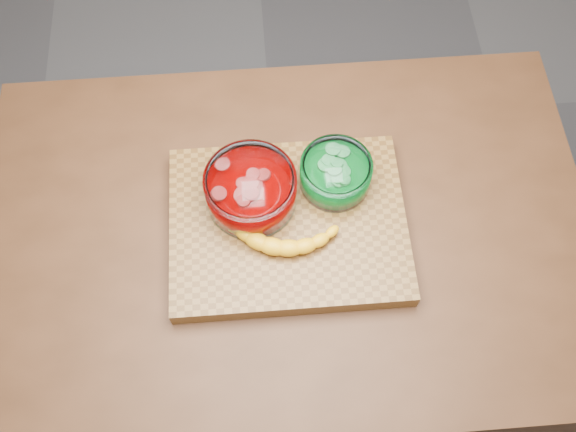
{
  "coord_description": "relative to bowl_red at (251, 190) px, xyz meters",
  "views": [
    {
      "loc": [
        -0.04,
        -0.53,
        2.04
      ],
      "look_at": [
        0.0,
        0.0,
        0.96
      ],
      "focal_mm": 40.0,
      "sensor_mm": 36.0,
      "label": 1
    }
  ],
  "objects": [
    {
      "name": "cutting_board",
      "position": [
        0.07,
        -0.05,
        -0.06
      ],
      "size": [
        0.45,
        0.35,
        0.04
      ],
      "primitive_type": "cube",
      "color": "brown",
      "rests_on": "counter"
    },
    {
      "name": "bowl_green",
      "position": [
        0.16,
        0.03,
        -0.01
      ],
      "size": [
        0.14,
        0.14,
        0.06
      ],
      "color": "white",
      "rests_on": "cutting_board"
    },
    {
      "name": "banana",
      "position": [
        0.05,
        -0.07,
        -0.02
      ],
      "size": [
        0.25,
        0.15,
        0.04
      ],
      "primitive_type": null,
      "color": "yellow",
      "rests_on": "cutting_board"
    },
    {
      "name": "counter",
      "position": [
        0.07,
        -0.05,
        -0.53
      ],
      "size": [
        1.2,
        0.8,
        0.9
      ],
      "primitive_type": "cube",
      "color": "#472815",
      "rests_on": "ground"
    },
    {
      "name": "ground",
      "position": [
        0.07,
        -0.05,
        -0.98
      ],
      "size": [
        3.5,
        3.5,
        0.0
      ],
      "primitive_type": "plane",
      "color": "#57565B",
      "rests_on": "ground"
    },
    {
      "name": "bowl_red",
      "position": [
        0.0,
        0.0,
        0.0
      ],
      "size": [
        0.17,
        0.17,
        0.08
      ],
      "color": "white",
      "rests_on": "cutting_board"
    }
  ]
}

